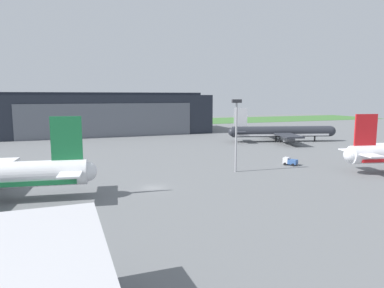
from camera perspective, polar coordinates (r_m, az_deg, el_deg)
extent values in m
plane|color=slate|center=(68.29, -6.34, -7.14)|extent=(440.00, 440.00, 0.00)
cube|color=#3E6E33|center=(230.35, -16.47, 3.17)|extent=(440.00, 56.00, 0.08)
cube|color=#232833|center=(172.67, -14.30, 4.78)|extent=(96.56, 40.22, 18.06)
cube|color=slate|center=(152.68, -13.44, 3.75)|extent=(73.39, 0.30, 14.45)
cube|color=#232833|center=(172.46, -14.41, 7.97)|extent=(96.56, 9.65, 1.20)
sphere|color=silver|center=(86.32, 24.55, -1.64)|extent=(3.26, 3.26, 3.26)
cube|color=red|center=(87.51, 26.55, 2.09)|extent=(5.30, 1.44, 7.10)
cube|color=silver|center=(85.14, 27.10, -1.63)|extent=(4.76, 6.45, 0.28)
cube|color=silver|center=(90.18, 24.77, -1.00)|extent=(4.76, 6.45, 0.28)
cylinder|color=#282B33|center=(139.39, 14.51, 1.99)|extent=(38.77, 14.33, 4.14)
sphere|color=#282B33|center=(147.10, 21.70, 1.98)|extent=(3.97, 3.97, 3.97)
sphere|color=#282B33|center=(134.11, 6.62, 1.97)|extent=(3.23, 3.23, 3.23)
cube|color=silver|center=(139.51, 14.49, 1.52)|extent=(35.77, 13.54, 0.72)
cube|color=silver|center=(134.33, 7.97, 4.34)|extent=(5.00, 1.73, 7.04)
cube|color=#282B33|center=(131.56, 7.90, 2.01)|extent=(4.92, 6.52, 0.28)
cube|color=#282B33|center=(137.57, 7.32, 2.27)|extent=(4.92, 6.52, 0.28)
cube|color=#282B33|center=(131.06, 15.45, 1.37)|extent=(10.03, 16.22, 0.56)
cube|color=#282B33|center=(147.37, 13.09, 2.14)|extent=(10.03, 16.22, 0.56)
cylinder|color=gray|center=(132.63, 15.57, 0.81)|extent=(4.40, 3.24, 2.28)
cylinder|color=gray|center=(146.63, 13.51, 1.53)|extent=(4.40, 3.24, 2.28)
cylinder|color=black|center=(144.71, 19.43, 0.80)|extent=(0.56, 0.56, 1.88)
cylinder|color=black|center=(137.17, 14.16, 0.64)|extent=(0.56, 0.56, 1.88)
cylinder|color=black|center=(141.25, 13.58, 0.87)|extent=(0.56, 0.56, 1.88)
sphere|color=white|center=(63.68, -16.77, -4.32)|extent=(3.43, 3.43, 3.43)
cube|color=#1E7A42|center=(63.10, -19.84, 0.90)|extent=(5.14, 1.16, 7.47)
cube|color=white|center=(67.04, -18.57, -3.42)|extent=(4.44, 6.62, 0.28)
cube|color=white|center=(60.67, -19.28, -4.61)|extent=(4.44, 6.62, 0.28)
cube|color=silver|center=(93.34, 15.17, -2.60)|extent=(2.39, 2.21, 1.53)
cube|color=#335693|center=(92.85, 16.16, -2.82)|extent=(2.89, 2.92, 1.12)
cylinder|color=black|center=(94.49, 15.40, -2.96)|extent=(0.61, 0.71, 0.69)
cylinder|color=black|center=(92.44, 14.95, -3.18)|extent=(0.61, 0.71, 0.69)
cylinder|color=black|center=(93.87, 16.58, -3.07)|extent=(0.61, 0.71, 0.69)
cylinder|color=black|center=(91.80, 16.15, -3.30)|extent=(0.61, 0.71, 0.69)
cylinder|color=#99999E|center=(81.22, 7.23, 1.02)|extent=(0.44, 0.44, 16.05)
cube|color=#333338|center=(80.66, 7.33, 6.97)|extent=(2.40, 0.50, 0.80)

